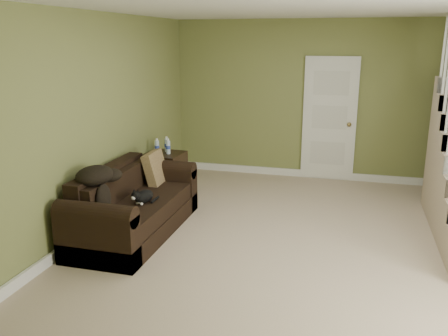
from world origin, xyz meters
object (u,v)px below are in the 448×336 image
Objects in this scene: sofa at (132,209)px; side_table at (165,173)px; cat at (143,197)px; banana at (124,213)px.

side_table is at bearing 97.27° from sofa.
cat is 0.43m from banana.
cat is at bearing -76.14° from side_table.
sofa is at bearing 108.95° from banana.
banana is (0.36, -2.04, 0.14)m from side_table.
cat is at bearing -29.56° from sofa.
side_table is at bearing 101.64° from banana.
cat is (0.21, -0.12, 0.21)m from sofa.
cat is 2.13× the size of banana.
banana is at bearing -80.23° from cat.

